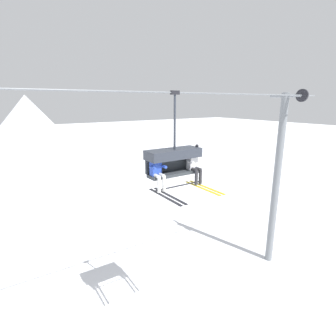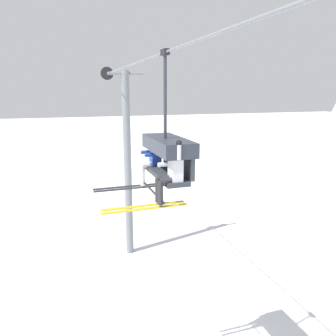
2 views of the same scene
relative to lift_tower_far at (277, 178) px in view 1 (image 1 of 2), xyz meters
The scene contains 7 objects.
ground_plane 9.24m from the lift_tower_far, behind, with size 200.00×200.00×0.00m, color white.
mountain_peak_central 47.58m from the lift_tower_far, 97.69° to the left, with size 16.05×16.05×9.61m.
lift_tower_far is the anchor object (origin of this frame).
lift_cable 8.66m from the lift_tower_far, behind, with size 17.24×0.05×0.05m.
chairlift_chair 7.20m from the lift_tower_far, behind, with size 1.86×0.74×2.96m.
skier_blue 7.84m from the lift_tower_far, behind, with size 0.46×1.70×1.23m.
skier_white 6.46m from the lift_tower_far, behind, with size 0.48×1.70×1.34m.
Camera 1 is at (-3.62, -7.58, 8.41)m, focal length 28.00 mm.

